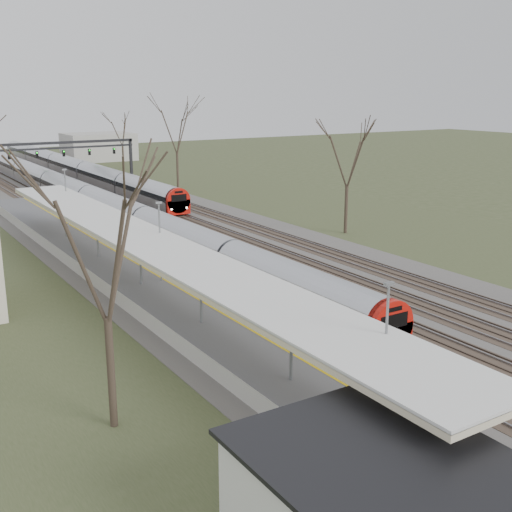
# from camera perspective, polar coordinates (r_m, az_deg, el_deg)

# --- Properties ---
(track_bed) EXTENTS (24.00, 160.00, 0.22)m
(track_bed) POSITION_cam_1_polar(r_m,az_deg,el_deg) (62.84, -9.56, 2.76)
(track_bed) COLOR #474442
(track_bed) RESTS_ON ground
(platform) EXTENTS (3.50, 69.00, 1.00)m
(platform) POSITION_cam_1_polar(r_m,az_deg,el_deg) (43.60, -11.87, -1.98)
(platform) COLOR #9E9B93
(platform) RESTS_ON ground
(canopy) EXTENTS (4.10, 50.00, 3.11)m
(canopy) POSITION_cam_1_polar(r_m,az_deg,el_deg) (38.66, -9.76, 1.27)
(canopy) COLOR slate
(canopy) RESTS_ON platform
(signal_gantry) EXTENTS (21.00, 0.59, 6.08)m
(signal_gantry) POSITION_cam_1_polar(r_m,az_deg,el_deg) (90.34, -17.21, 8.96)
(signal_gantry) COLOR black
(signal_gantry) RESTS_ON ground
(tree_west_near) EXTENTS (5.00, 5.00, 10.30)m
(tree_west_near) POSITION_cam_1_polar(r_m,az_deg,el_deg) (23.68, -13.43, 1.02)
(tree_west_near) COLOR #2D231C
(tree_west_near) RESTS_ON ground
(tree_east_far) EXTENTS (5.00, 5.00, 10.30)m
(tree_east_far) POSITION_cam_1_polar(r_m,az_deg,el_deg) (57.84, 8.18, 9.05)
(tree_east_far) COLOR #2D231C
(tree_east_far) RESTS_ON ground
(train_near) EXTENTS (2.62, 90.21, 3.05)m
(train_near) POSITION_cam_1_polar(r_m,az_deg,el_deg) (69.72, -14.52, 4.83)
(train_near) COLOR #A5A7AF
(train_near) RESTS_ON ground
(train_far) EXTENTS (2.62, 75.21, 3.05)m
(train_far) POSITION_cam_1_polar(r_m,az_deg,el_deg) (100.73, -16.17, 7.58)
(train_far) COLOR #A5A7AF
(train_far) RESTS_ON ground
(passenger) EXTENTS (0.41, 0.60, 1.59)m
(passenger) POSITION_cam_1_polar(r_m,az_deg,el_deg) (20.62, 21.82, -18.41)
(passenger) COLOR navy
(passenger) RESTS_ON platform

